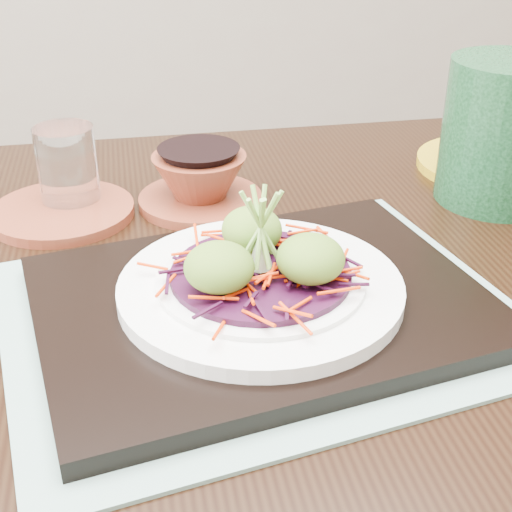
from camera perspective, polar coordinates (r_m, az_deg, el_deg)
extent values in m
cube|color=black|center=(0.64, 0.65, -4.84)|extent=(1.30, 0.87, 0.04)
cube|color=gray|center=(0.60, 0.36, -4.54)|extent=(0.46, 0.39, 0.00)
cube|color=black|center=(0.59, 0.36, -3.74)|extent=(0.40, 0.33, 0.02)
cylinder|color=white|center=(0.58, 0.36, -2.55)|extent=(0.23, 0.23, 0.01)
cylinder|color=white|center=(0.58, 0.37, -1.89)|extent=(0.17, 0.17, 0.01)
cylinder|color=#2C0824|center=(0.58, 0.37, -1.43)|extent=(0.15, 0.15, 0.01)
ellipsoid|color=#597B25|center=(0.55, -2.94, -0.93)|extent=(0.06, 0.06, 0.04)
ellipsoid|color=#597B25|center=(0.56, 4.40, -0.24)|extent=(0.06, 0.06, 0.04)
ellipsoid|color=#597B25|center=(0.60, -0.32, 2.08)|extent=(0.06, 0.06, 0.04)
cylinder|color=maroon|center=(0.79, -15.22, 3.43)|extent=(0.18, 0.18, 0.01)
cylinder|color=white|center=(0.79, -14.83, 6.81)|extent=(0.07, 0.07, 0.09)
cylinder|color=maroon|center=(0.79, -4.45, 4.49)|extent=(0.18, 0.18, 0.01)
cylinder|color=#AA8812|center=(0.93, 18.55, 6.99)|extent=(0.25, 0.25, 0.01)
cylinder|color=#1D512D|center=(0.82, 19.27, 9.33)|extent=(0.15, 0.15, 0.15)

